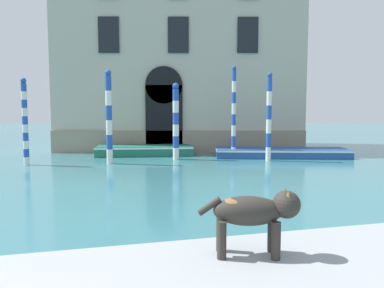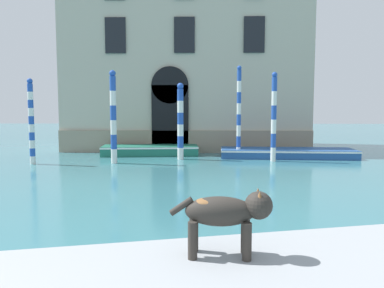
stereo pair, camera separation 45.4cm
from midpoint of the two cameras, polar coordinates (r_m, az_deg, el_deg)
palazzo_left at (r=23.14m, az=-2.47°, el=17.68°), size 13.36×6.13×14.52m
dog_on_deck at (r=4.07m, az=6.43°, el=-10.27°), size 1.10×0.34×0.73m
boat_moored_near_palazzo at (r=18.76m, az=-7.90°, el=-0.94°), size 4.85×2.07×0.48m
boat_moored_far at (r=18.39m, az=12.73°, el=-1.26°), size 6.33×2.18×0.41m
mooring_pole_0 at (r=16.75m, az=-24.81°, el=3.14°), size 0.23×0.23×3.55m
mooring_pole_1 at (r=16.78m, az=10.88°, el=4.13°), size 0.24×0.24×3.89m
mooring_pole_2 at (r=16.01m, az=-13.34°, el=4.06°), size 0.26×0.26×3.90m
mooring_pole_3 at (r=17.63m, az=5.65°, el=4.89°), size 0.21×0.21×4.28m
mooring_pole_4 at (r=16.98m, az=-3.25°, el=3.53°), size 0.29×0.29×3.46m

